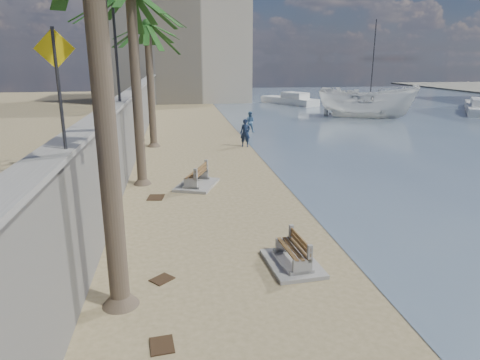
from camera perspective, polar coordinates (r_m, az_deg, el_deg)
ground_plane at (r=9.76m, az=9.61°, el=-18.05°), size 140.00×140.00×0.00m
seawall at (r=28.00m, az=-13.78°, el=7.90°), size 0.45×70.00×3.50m
wall_cap at (r=27.82m, az=-14.02°, el=11.57°), size 0.80×70.00×0.12m
end_building at (r=59.68m, az=-8.34°, el=17.22°), size 18.00×12.00×14.00m
bench_near at (r=11.79m, az=7.06°, el=-9.69°), size 1.46×2.02×0.80m
bench_far at (r=18.84m, az=-5.82°, el=0.36°), size 2.18×2.59×0.92m
palm_back at (r=27.57m, az=-12.27°, el=19.42°), size 5.00×5.00×8.30m
pedestrian_sign at (r=9.43m, az=-23.20°, el=13.08°), size 0.78×0.07×2.40m
streetlight at (r=19.83m, az=-16.40°, el=18.82°), size 0.28×0.28×5.12m
person_a at (r=27.24m, az=0.71°, el=6.56°), size 0.85×0.70×2.02m
person_b at (r=32.79m, az=1.29°, el=7.93°), size 0.99×0.85×1.78m
boat_cruiser at (r=42.74m, az=16.56°, el=10.11°), size 4.70×4.66×4.02m
yacht_far at (r=54.09m, az=6.57°, el=10.39°), size 5.89×8.14×1.50m
sailboat_west at (r=56.43m, az=16.92°, el=10.04°), size 5.98×4.56×10.03m
debris_b at (r=9.09m, az=-10.36°, el=-20.85°), size 0.51×0.61×0.03m
debris_c at (r=17.62m, az=-11.16°, el=-2.29°), size 0.72×0.85×0.03m
debris_d at (r=11.32m, az=-10.36°, el=-12.89°), size 0.68×0.67×0.03m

